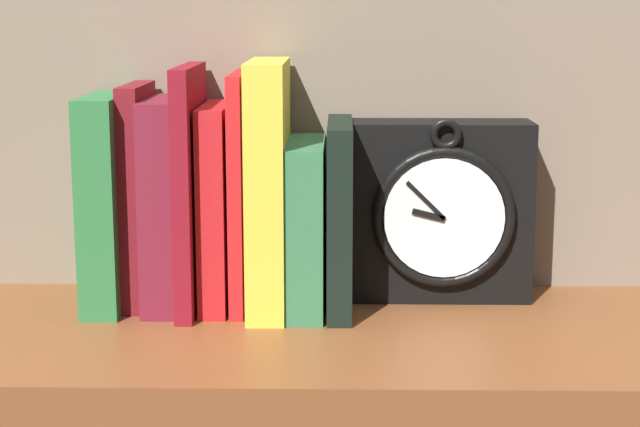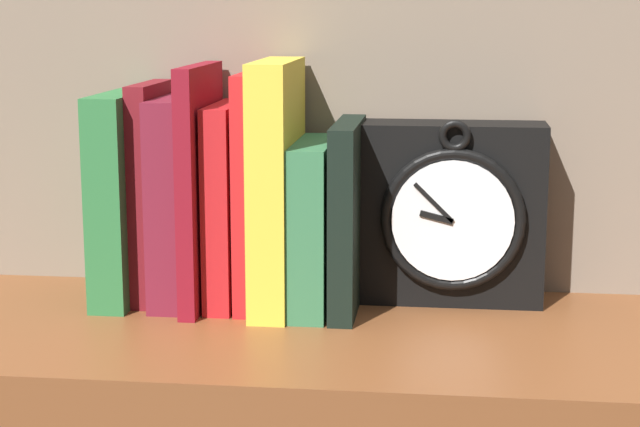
{
  "view_description": "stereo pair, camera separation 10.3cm",
  "coord_description": "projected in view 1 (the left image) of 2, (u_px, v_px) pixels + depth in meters",
  "views": [
    {
      "loc": [
        0.02,
        -1.01,
        1.04
      ],
      "look_at": [
        0.0,
        0.0,
        0.84
      ],
      "focal_mm": 60.0,
      "sensor_mm": 36.0,
      "label": 1
    },
    {
      "loc": [
        0.12,
        -1.0,
        1.04
      ],
      "look_at": [
        0.0,
        0.0,
        0.84
      ],
      "focal_mm": 60.0,
      "sensor_mm": 36.0,
      "label": 2
    }
  ],
  "objects": [
    {
      "name": "book_slot4_red",
      "position": [
        217.0,
        206.0,
        1.12
      ],
      "size": [
        0.03,
        0.13,
        0.21
      ],
      "color": "#AE181D",
      "rests_on": "bookshelf"
    },
    {
      "name": "book_slot3_maroon",
      "position": [
        191.0,
        188.0,
        1.11
      ],
      "size": [
        0.02,
        0.15,
        0.25
      ],
      "color": "maroon",
      "rests_on": "bookshelf"
    },
    {
      "name": "book_slot7_green",
      "position": [
        306.0,
        225.0,
        1.11
      ],
      "size": [
        0.04,
        0.15,
        0.17
      ],
      "color": "#2F6B43",
      "rests_on": "bookshelf"
    },
    {
      "name": "clock",
      "position": [
        441.0,
        211.0,
        1.14
      ],
      "size": [
        0.19,
        0.08,
        0.2
      ],
      "color": "black",
      "rests_on": "bookshelf"
    },
    {
      "name": "book_slot5_red",
      "position": [
        240.0,
        191.0,
        1.11
      ],
      "size": [
        0.01,
        0.13,
        0.24
      ],
      "color": "red",
      "rests_on": "bookshelf"
    },
    {
      "name": "book_slot1_maroon",
      "position": [
        139.0,
        195.0,
        1.13
      ],
      "size": [
        0.02,
        0.12,
        0.23
      ],
      "color": "maroon",
      "rests_on": "bookshelf"
    },
    {
      "name": "book_slot0_green",
      "position": [
        108.0,
        201.0,
        1.12
      ],
      "size": [
        0.04,
        0.14,
        0.22
      ],
      "color": "#286935",
      "rests_on": "bookshelf"
    },
    {
      "name": "book_slot2_maroon",
      "position": [
        165.0,
        203.0,
        1.12
      ],
      "size": [
        0.04,
        0.14,
        0.22
      ],
      "color": "maroon",
      "rests_on": "bookshelf"
    },
    {
      "name": "book_slot8_black",
      "position": [
        340.0,
        216.0,
        1.11
      ],
      "size": [
        0.03,
        0.15,
        0.2
      ],
      "color": "black",
      "rests_on": "bookshelf"
    },
    {
      "name": "book_slot6_yellow",
      "position": [
        269.0,
        186.0,
        1.1
      ],
      "size": [
        0.04,
        0.16,
        0.26
      ],
      "color": "gold",
      "rests_on": "bookshelf"
    }
  ]
}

